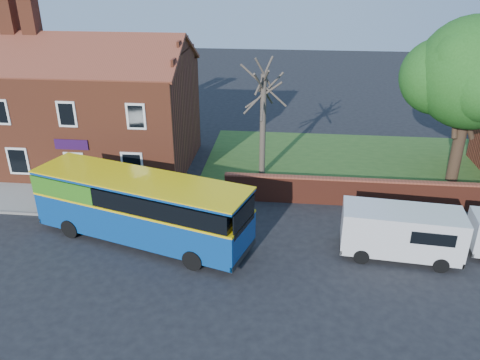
# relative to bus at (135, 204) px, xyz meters

# --- Properties ---
(ground) EXTENTS (120.00, 120.00, 0.00)m
(ground) POSITION_rel_bus_xyz_m (1.69, -2.37, -1.85)
(ground) COLOR black
(ground) RESTS_ON ground
(pavement) EXTENTS (18.00, 3.50, 0.12)m
(pavement) POSITION_rel_bus_xyz_m (-5.31, 3.38, -1.79)
(pavement) COLOR gray
(pavement) RESTS_ON ground
(kerb) EXTENTS (18.00, 0.15, 0.14)m
(kerb) POSITION_rel_bus_xyz_m (-5.31, 1.63, -1.78)
(kerb) COLOR slate
(kerb) RESTS_ON ground
(grass_strip) EXTENTS (26.00, 12.00, 0.04)m
(grass_strip) POSITION_rel_bus_xyz_m (14.69, 10.63, -1.83)
(grass_strip) COLOR #426B28
(grass_strip) RESTS_ON ground
(shop_building) EXTENTS (12.30, 8.13, 10.50)m
(shop_building) POSITION_rel_bus_xyz_m (-5.33, 9.13, 1.57)
(shop_building) COLOR brown
(shop_building) RESTS_ON ground
(boundary_wall) EXTENTS (22.00, 0.38, 1.60)m
(boundary_wall) POSITION_rel_bus_xyz_m (14.69, 4.63, -1.03)
(boundary_wall) COLOR maroon
(boundary_wall) RESTS_ON ground
(bus) EXTENTS (11.01, 5.74, 3.25)m
(bus) POSITION_rel_bus_xyz_m (0.00, 0.00, 0.00)
(bus) COLOR navy
(bus) RESTS_ON ground
(van_near) EXTENTS (5.45, 2.59, 2.32)m
(van_near) POSITION_rel_bus_xyz_m (12.41, -0.22, -0.55)
(van_near) COLOR silver
(van_near) RESTS_ON ground
(large_tree) EXTENTS (8.09, 6.40, 9.87)m
(large_tree) POSITION_rel_bus_xyz_m (17.46, 8.84, 4.62)
(large_tree) COLOR black
(large_tree) RESTS_ON ground
(bare_tree) EXTENTS (2.64, 3.14, 7.03)m
(bare_tree) POSITION_rel_bus_xyz_m (5.56, 8.33, 1.76)
(bare_tree) COLOR #4C4238
(bare_tree) RESTS_ON ground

